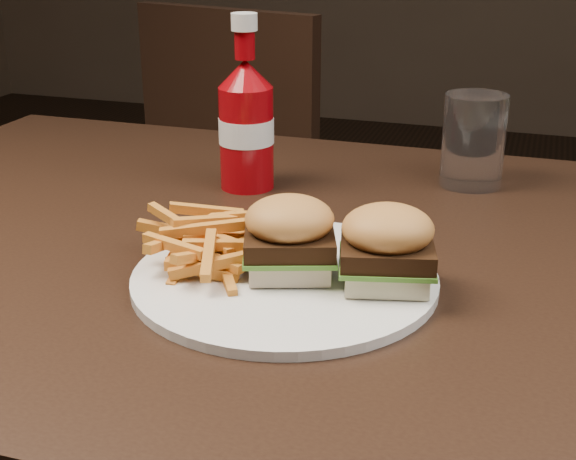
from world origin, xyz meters
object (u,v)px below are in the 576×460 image
(dining_table, at_px, (292,258))
(plate, at_px, (285,278))
(chair_far, at_px, (281,208))
(ketchup_bottle, at_px, (247,141))
(tumbler, at_px, (473,143))

(dining_table, distance_m, plate, 0.11)
(dining_table, distance_m, chair_far, 1.02)
(dining_table, relative_size, ketchup_bottle, 8.93)
(tumbler, bearing_deg, ketchup_bottle, -160.00)
(chair_far, relative_size, plate, 1.53)
(ketchup_bottle, height_order, tumbler, ketchup_bottle)
(dining_table, xyz_separation_m, plate, (0.02, -0.10, 0.03))
(dining_table, bearing_deg, plate, -76.17)
(dining_table, height_order, chair_far, dining_table)
(dining_table, distance_m, tumbler, 0.31)
(plate, bearing_deg, chair_far, 108.76)
(dining_table, relative_size, tumbler, 9.81)
(plate, relative_size, tumbler, 2.35)
(chair_far, distance_m, plate, 1.12)
(plate, relative_size, ketchup_bottle, 2.14)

